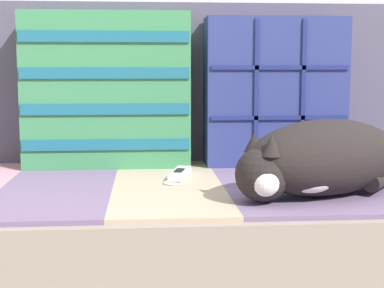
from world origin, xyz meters
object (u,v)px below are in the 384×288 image
object	(u,v)px
sleeping_cat	(319,160)
game_remote_far	(179,174)
throw_pillow_quilted	(275,92)
couch	(167,248)
throw_pillow_striped	(107,90)

from	to	relation	value
sleeping_cat	game_remote_far	distance (m)	0.39
game_remote_far	throw_pillow_quilted	bearing A→B (deg)	34.13
game_remote_far	couch	bearing A→B (deg)	-148.80
sleeping_cat	game_remote_far	size ratio (longest dim) A/B	2.26
couch	throw_pillow_quilted	size ratio (longest dim) A/B	4.61
couch	sleeping_cat	distance (m)	0.48
throw_pillow_quilted	throw_pillow_striped	world-z (taller)	throw_pillow_striped
couch	game_remote_far	xyz separation A→B (m)	(0.03, 0.02, 0.19)
throw_pillow_striped	game_remote_far	distance (m)	0.35
sleeping_cat	throw_pillow_quilted	bearing A→B (deg)	90.39
couch	game_remote_far	bearing A→B (deg)	31.20
throw_pillow_striped	game_remote_far	size ratio (longest dim) A/B	2.39
throw_pillow_quilted	sleeping_cat	world-z (taller)	throw_pillow_quilted
throw_pillow_striped	sleeping_cat	distance (m)	0.67
sleeping_cat	game_remote_far	world-z (taller)	sleeping_cat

